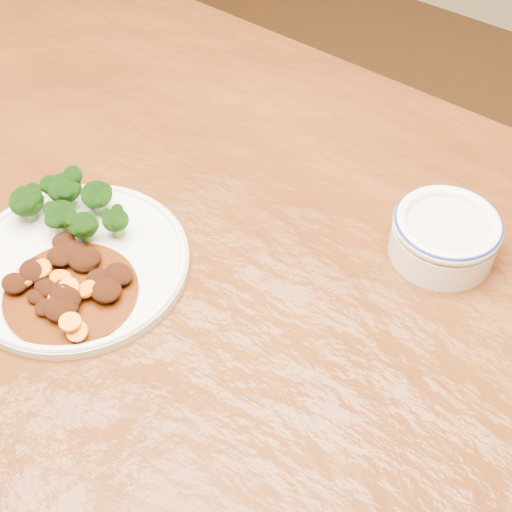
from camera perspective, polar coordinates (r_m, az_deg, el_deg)
The scene contains 5 objects.
dining_table at distance 0.82m, azimuth -5.96°, elevation -4.99°, with size 1.52×0.93×0.75m.
dinner_plate at distance 0.78m, azimuth -14.17°, elevation -0.49°, with size 0.24×0.24×0.02m.
broccoli_florets at distance 0.80m, azimuth -14.77°, elevation 4.01°, with size 0.13×0.09×0.04m.
mince_stew at distance 0.74m, azimuth -14.70°, elevation -2.00°, with size 0.14×0.14×0.03m.
dip_bowl at distance 0.78m, azimuth 14.87°, elevation 1.69°, with size 0.11×0.11×0.05m.
Camera 1 is at (0.36, -0.35, 1.32)m, focal length 50.00 mm.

